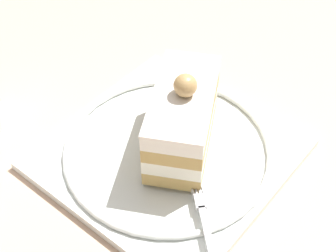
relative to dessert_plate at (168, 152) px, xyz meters
name	(u,v)px	position (x,y,z in m)	size (l,w,h in m)	color
ground_plane	(189,160)	(-0.02, 0.02, -0.01)	(2.40, 2.40, 0.00)	tan
dessert_plate	(168,152)	(0.00, 0.00, 0.00)	(0.27, 0.27, 0.02)	white
cake_slice	(184,117)	(-0.02, 0.00, 0.04)	(0.13, 0.13, 0.09)	tan
fork	(205,223)	(0.03, 0.09, 0.01)	(0.07, 0.11, 0.00)	silver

